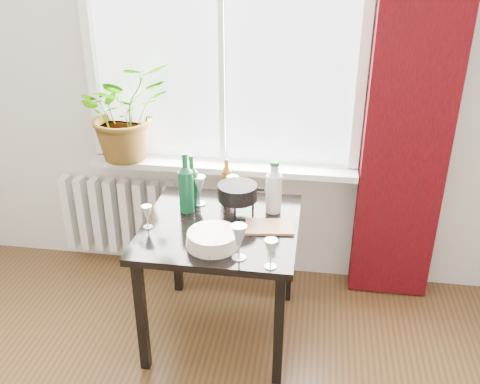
# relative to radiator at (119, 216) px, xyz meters

# --- Properties ---
(window) EXTENTS (1.72, 0.08, 1.62)m
(window) POSITION_rel_radiator_xyz_m (0.75, 0.04, 1.22)
(window) COLOR white
(window) RESTS_ON ground
(windowsill) EXTENTS (1.72, 0.20, 0.04)m
(windowsill) POSITION_rel_radiator_xyz_m (0.75, -0.03, 0.44)
(windowsill) COLOR silver
(windowsill) RESTS_ON ground
(curtain) EXTENTS (0.50, 0.12, 2.56)m
(curtain) POSITION_rel_radiator_xyz_m (1.87, -0.06, 0.92)
(curtain) COLOR #360408
(curtain) RESTS_ON ground
(radiator) EXTENTS (0.80, 0.10, 0.55)m
(radiator) POSITION_rel_radiator_xyz_m (0.00, 0.00, 0.00)
(radiator) COLOR white
(radiator) RESTS_ON ground
(table) EXTENTS (0.85, 0.85, 0.74)m
(table) POSITION_rel_radiator_xyz_m (0.85, -0.63, 0.27)
(table) COLOR black
(table) RESTS_ON ground
(potted_plant) EXTENTS (0.75, 0.74, 0.63)m
(potted_plant) POSITION_rel_radiator_xyz_m (0.12, -0.02, 0.78)
(potted_plant) COLOR #246C1D
(potted_plant) RESTS_ON windowsill
(wine_bottle_left) EXTENTS (0.11, 0.11, 0.36)m
(wine_bottle_left) POSITION_rel_radiator_xyz_m (0.63, -0.51, 0.54)
(wine_bottle_left) COLOR #0E4927
(wine_bottle_left) RESTS_ON table
(wine_bottle_right) EXTENTS (0.08, 0.08, 0.31)m
(wine_bottle_right) POSITION_rel_radiator_xyz_m (0.64, -0.41, 0.51)
(wine_bottle_right) COLOR #0B3D1A
(wine_bottle_right) RESTS_ON table
(bottle_amber) EXTENTS (0.08, 0.08, 0.25)m
(bottle_amber) POSITION_rel_radiator_xyz_m (0.83, -0.29, 0.48)
(bottle_amber) COLOR brown
(bottle_amber) RESTS_ON table
(cleaning_bottle) EXTENTS (0.11, 0.11, 0.32)m
(cleaning_bottle) POSITION_rel_radiator_xyz_m (1.12, -0.44, 0.52)
(cleaning_bottle) COLOR silver
(cleaning_bottle) RESTS_ON table
(wineglass_front_right) EXTENTS (0.09, 0.09, 0.19)m
(wineglass_front_right) POSITION_rel_radiator_xyz_m (1.00, -0.95, 0.45)
(wineglass_front_right) COLOR #AFB4BC
(wineglass_front_right) RESTS_ON table
(wineglass_far_right) EXTENTS (0.08, 0.08, 0.16)m
(wineglass_far_right) POSITION_rel_radiator_xyz_m (1.16, -1.01, 0.44)
(wineglass_far_right) COLOR silver
(wineglass_far_right) RESTS_ON table
(wineglass_back_center) EXTENTS (0.09, 0.09, 0.17)m
(wineglass_back_center) POSITION_rel_radiator_xyz_m (0.87, -0.36, 0.45)
(wineglass_back_center) COLOR silver
(wineglass_back_center) RESTS_ON table
(wineglass_back_left) EXTENTS (0.10, 0.10, 0.18)m
(wineglass_back_left) POSITION_rel_radiator_xyz_m (0.69, -0.41, 0.45)
(wineglass_back_left) COLOR silver
(wineglass_back_left) RESTS_ON table
(wineglass_front_left) EXTENTS (0.06, 0.06, 0.13)m
(wineglass_front_left) POSITION_rel_radiator_xyz_m (0.47, -0.73, 0.43)
(wineglass_front_left) COLOR silver
(wineglass_front_left) RESTS_ON table
(plate_stack) EXTENTS (0.34, 0.34, 0.07)m
(plate_stack) POSITION_rel_radiator_xyz_m (0.85, -0.85, 0.40)
(plate_stack) COLOR beige
(plate_stack) RESTS_ON table
(fondue_pot) EXTENTS (0.30, 0.28, 0.17)m
(fondue_pot) POSITION_rel_radiator_xyz_m (0.92, -0.48, 0.45)
(fondue_pot) COLOR black
(fondue_pot) RESTS_ON table
(tv_remote) EXTENTS (0.10, 0.18, 0.02)m
(tv_remote) POSITION_rel_radiator_xyz_m (0.86, -0.90, 0.37)
(tv_remote) COLOR black
(tv_remote) RESTS_ON table
(cutting_board) EXTENTS (0.28, 0.20, 0.01)m
(cutting_board) POSITION_rel_radiator_xyz_m (1.12, -0.63, 0.37)
(cutting_board) COLOR #AA6D4C
(cutting_board) RESTS_ON table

